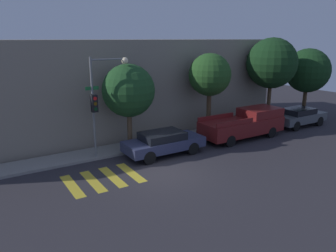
{
  "coord_description": "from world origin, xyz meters",
  "views": [
    {
      "loc": [
        -7.43,
        -12.5,
        6.22
      ],
      "look_at": [
        1.67,
        2.1,
        1.6
      ],
      "focal_mm": 35.0,
      "sensor_mm": 36.0,
      "label": 1
    }
  ],
  "objects": [
    {
      "name": "sidewalk",
      "position": [
        0.0,
        4.09,
        0.07
      ],
      "size": [
        26.0,
        1.77,
        0.14
      ],
      "primitive_type": "cube",
      "color": "gray",
      "rests_on": "ground"
    },
    {
      "name": "tree_far_end",
      "position": [
        11.62,
        3.87,
        4.47
      ],
      "size": [
        3.63,
        3.63,
        6.3
      ],
      "color": "#4C3823",
      "rests_on": "ground"
    },
    {
      "name": "tree_midblock",
      "position": [
        5.92,
        3.87,
        3.95
      ],
      "size": [
        2.72,
        2.72,
        5.34
      ],
      "color": "#4C3823",
      "rests_on": "ground"
    },
    {
      "name": "tree_near_corner",
      "position": [
        0.21,
        3.87,
        3.42
      ],
      "size": [
        2.94,
        2.94,
        4.9
      ],
      "color": "brown",
      "rests_on": "ground"
    },
    {
      "name": "sedan_near_corner",
      "position": [
        1.39,
        2.1,
        0.72
      ],
      "size": [
        4.43,
        1.85,
        1.31
      ],
      "color": "#2D3351",
      "rests_on": "ground"
    },
    {
      "name": "sedan_middle",
      "position": [
        12.93,
        2.1,
        0.73
      ],
      "size": [
        4.25,
        1.74,
        1.34
      ],
      "color": "#4C5156",
      "rests_on": "ground"
    },
    {
      "name": "ground_plane",
      "position": [
        0.0,
        0.0,
        0.0
      ],
      "size": [
        60.0,
        60.0,
        0.0
      ],
      "primitive_type": "plane",
      "color": "#2D2B30"
    },
    {
      "name": "traffic_light_pole",
      "position": [
        -1.56,
        3.37,
        3.48
      ],
      "size": [
        2.38,
        0.56,
        5.33
      ],
      "color": "slate",
      "rests_on": "ground"
    },
    {
      "name": "tree_behind_truck",
      "position": [
        15.86,
        3.87,
        3.73
      ],
      "size": [
        3.47,
        3.47,
        5.48
      ],
      "color": "#4C3823",
      "rests_on": "ground"
    },
    {
      "name": "crosswalk",
      "position": [
        -2.65,
        0.8,
        0.0
      ],
      "size": [
        3.27,
        2.6,
        0.0
      ],
      "color": "gold",
      "rests_on": "ground"
    },
    {
      "name": "pickup_truck",
      "position": [
        7.52,
        2.1,
        0.94
      ],
      "size": [
        5.72,
        2.02,
        1.82
      ],
      "color": "maroon",
      "rests_on": "ground"
    },
    {
      "name": "building_row",
      "position": [
        0.0,
        8.37,
        3.07
      ],
      "size": [
        26.0,
        6.0,
        6.14
      ],
      "primitive_type": "cube",
      "color": "gray",
      "rests_on": "ground"
    }
  ]
}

